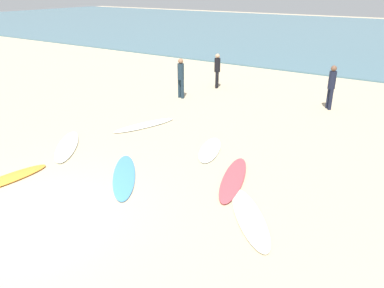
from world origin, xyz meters
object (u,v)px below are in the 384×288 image
(surfboard_1, at_px, (67,146))
(surfboard_6, at_px, (233,179))
(surfboard_2, at_px, (7,179))
(beachgoer_near, at_px, (217,69))
(surfboard_5, at_px, (210,150))
(surfboard_4, at_px, (124,176))
(surfboard_3, at_px, (250,217))
(surfboard_0, at_px, (144,125))
(beachgoer_far, at_px, (181,76))
(beachgoer_mid, at_px, (331,85))

(surfboard_1, bearing_deg, surfboard_6, 148.97)
(surfboard_2, relative_size, beachgoer_near, 1.34)
(surfboard_5, xyz_separation_m, surfboard_6, (1.45, -1.26, 0.01))
(surfboard_4, bearing_deg, surfboard_5, -151.04)
(surfboard_3, bearing_deg, beachgoer_near, 84.27)
(surfboard_2, bearing_deg, surfboard_0, 92.52)
(surfboard_2, relative_size, surfboard_5, 1.13)
(surfboard_1, height_order, surfboard_3, surfboard_1)
(surfboard_1, relative_size, beachgoer_far, 1.43)
(surfboard_1, xyz_separation_m, surfboard_3, (6.34, -0.41, -0.01))
(surfboard_1, xyz_separation_m, surfboard_5, (3.80, 2.19, -0.01))
(beachgoer_near, bearing_deg, beachgoer_far, -34.29)
(surfboard_0, bearing_deg, beachgoer_far, 124.42)
(beachgoer_near, distance_m, beachgoer_far, 2.44)
(surfboard_3, height_order, surfboard_5, surfboard_5)
(surfboard_0, relative_size, surfboard_3, 0.99)
(surfboard_1, xyz_separation_m, beachgoer_mid, (5.63, 8.34, 0.93))
(beachgoer_mid, bearing_deg, beachgoer_far, 69.17)
(surfboard_6, bearing_deg, surfboard_4, 12.38)
(beachgoer_near, relative_size, beachgoer_far, 0.94)
(surfboard_5, xyz_separation_m, beachgoer_far, (-4.00, 4.21, 0.92))
(surfboard_2, bearing_deg, beachgoer_mid, 70.29)
(surfboard_0, distance_m, surfboard_6, 4.83)
(surfboard_4, height_order, beachgoer_near, beachgoer_near)
(beachgoer_far, bearing_deg, surfboard_6, -30.10)
(surfboard_2, relative_size, beachgoer_mid, 1.24)
(surfboard_0, xyz_separation_m, surfboard_4, (2.03, -3.23, -0.00))
(surfboard_2, bearing_deg, beachgoer_near, 97.46)
(surfboard_4, relative_size, beachgoer_mid, 1.47)
(surfboard_4, bearing_deg, surfboard_6, 169.32)
(surfboard_5, bearing_deg, surfboard_1, -170.73)
(surfboard_2, xyz_separation_m, surfboard_6, (4.80, 3.21, 0.00))
(surfboard_2, relative_size, beachgoer_far, 1.26)
(surfboard_0, bearing_deg, beachgoer_near, 114.61)
(surfboard_3, bearing_deg, beachgoer_mid, 55.32)
(surfboard_6, height_order, beachgoer_near, beachgoer_near)
(surfboard_6, xyz_separation_m, beachgoer_far, (-5.45, 5.47, 0.91))
(surfboard_6, bearing_deg, surfboard_0, -39.78)
(surfboard_3, bearing_deg, surfboard_2, 158.24)
(surfboard_0, height_order, beachgoer_far, beachgoer_far)
(surfboard_5, xyz_separation_m, beachgoer_mid, (1.83, 6.15, 0.94))
(surfboard_2, xyz_separation_m, beachgoer_mid, (5.19, 10.62, 0.93))
(beachgoer_near, height_order, beachgoer_far, beachgoer_far)
(surfboard_2, distance_m, beachgoer_far, 8.75)
(surfboard_2, distance_m, beachgoer_near, 11.11)
(surfboard_1, xyz_separation_m, beachgoer_near, (0.22, 8.80, 0.85))
(surfboard_1, xyz_separation_m, surfboard_4, (2.80, -0.49, -0.01))
(surfboard_4, relative_size, beachgoer_far, 1.49)
(surfboard_1, xyz_separation_m, beachgoer_far, (-0.20, 6.40, 0.92))
(surfboard_4, height_order, beachgoer_far, beachgoer_far)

